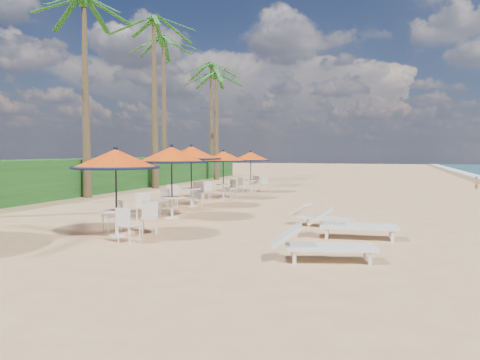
{
  "coord_description": "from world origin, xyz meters",
  "views": [
    {
      "loc": [
        2.12,
        -10.27,
        2.15
      ],
      "look_at": [
        -2.82,
        4.92,
        1.2
      ],
      "focal_mm": 35.0,
      "sensor_mm": 36.0,
      "label": 1
    }
  ],
  "objects_px": {
    "lounger_far": "(318,216)",
    "station_2": "(191,159)",
    "station_4": "(251,161)",
    "station_3": "(223,162)",
    "station_0": "(118,170)",
    "lounger_mid": "(349,224)",
    "lounger_near": "(320,244)",
    "station_1": "(169,161)"
  },
  "relations": [
    {
      "from": "lounger_near",
      "to": "lounger_mid",
      "type": "relative_size",
      "value": 0.94
    },
    {
      "from": "lounger_near",
      "to": "station_2",
      "type": "bearing_deg",
      "value": 113.73
    },
    {
      "from": "station_0",
      "to": "station_2",
      "type": "distance_m",
      "value": 6.73
    },
    {
      "from": "lounger_far",
      "to": "lounger_near",
      "type": "bearing_deg",
      "value": -65.87
    },
    {
      "from": "station_3",
      "to": "lounger_mid",
      "type": "distance_m",
      "value": 10.83
    },
    {
      "from": "lounger_mid",
      "to": "station_3",
      "type": "bearing_deg",
      "value": 121.3
    },
    {
      "from": "station_0",
      "to": "station_4",
      "type": "relative_size",
      "value": 1.03
    },
    {
      "from": "lounger_mid",
      "to": "lounger_far",
      "type": "xyz_separation_m",
      "value": [
        -1.02,
        1.66,
        -0.07
      ]
    },
    {
      "from": "station_4",
      "to": "lounger_near",
      "type": "height_order",
      "value": "station_4"
    },
    {
      "from": "station_4",
      "to": "station_3",
      "type": "bearing_deg",
      "value": -93.95
    },
    {
      "from": "station_4",
      "to": "lounger_near",
      "type": "xyz_separation_m",
      "value": [
        5.88,
        -15.01,
        -1.32
      ]
    },
    {
      "from": "station_3",
      "to": "station_4",
      "type": "xyz_separation_m",
      "value": [
        0.26,
        3.72,
        -0.02
      ]
    },
    {
      "from": "station_2",
      "to": "lounger_far",
      "type": "height_order",
      "value": "station_2"
    },
    {
      "from": "station_2",
      "to": "lounger_mid",
      "type": "bearing_deg",
      "value": -37.83
    },
    {
      "from": "station_4",
      "to": "lounger_far",
      "type": "relative_size",
      "value": 1.22
    },
    {
      "from": "station_4",
      "to": "lounger_mid",
      "type": "xyz_separation_m",
      "value": [
        6.22,
        -12.29,
        -1.29
      ]
    },
    {
      "from": "lounger_mid",
      "to": "lounger_far",
      "type": "bearing_deg",
      "value": 115.83
    },
    {
      "from": "lounger_far",
      "to": "lounger_mid",
      "type": "bearing_deg",
      "value": -43.06
    },
    {
      "from": "station_4",
      "to": "lounger_mid",
      "type": "relative_size",
      "value": 1.0
    },
    {
      "from": "station_1",
      "to": "lounger_near",
      "type": "bearing_deg",
      "value": -39.46
    },
    {
      "from": "lounger_far",
      "to": "station_4",
      "type": "bearing_deg",
      "value": 131.41
    },
    {
      "from": "station_0",
      "to": "lounger_mid",
      "type": "relative_size",
      "value": 1.03
    },
    {
      "from": "station_0",
      "to": "lounger_far",
      "type": "relative_size",
      "value": 1.25
    },
    {
      "from": "station_4",
      "to": "station_0",
      "type": "bearing_deg",
      "value": -87.52
    },
    {
      "from": "station_0",
      "to": "station_3",
      "type": "relative_size",
      "value": 1.01
    },
    {
      "from": "station_1",
      "to": "lounger_mid",
      "type": "relative_size",
      "value": 1.08
    },
    {
      "from": "station_0",
      "to": "station_1",
      "type": "distance_m",
      "value": 3.39
    },
    {
      "from": "lounger_far",
      "to": "station_2",
      "type": "bearing_deg",
      "value": 163.49
    },
    {
      "from": "station_0",
      "to": "lounger_near",
      "type": "distance_m",
      "value": 5.58
    },
    {
      "from": "station_2",
      "to": "lounger_near",
      "type": "height_order",
      "value": "station_2"
    },
    {
      "from": "station_1",
      "to": "station_3",
      "type": "height_order",
      "value": "station_1"
    },
    {
      "from": "station_1",
      "to": "station_0",
      "type": "bearing_deg",
      "value": -85.7
    },
    {
      "from": "station_1",
      "to": "lounger_far",
      "type": "distance_m",
      "value": 5.1
    },
    {
      "from": "station_2",
      "to": "station_4",
      "type": "distance_m",
      "value": 7.19
    },
    {
      "from": "station_2",
      "to": "station_4",
      "type": "bearing_deg",
      "value": 87.08
    },
    {
      "from": "station_3",
      "to": "lounger_far",
      "type": "bearing_deg",
      "value": -51.73
    },
    {
      "from": "station_4",
      "to": "lounger_mid",
      "type": "height_order",
      "value": "station_4"
    },
    {
      "from": "station_1",
      "to": "lounger_mid",
      "type": "bearing_deg",
      "value": -17.39
    },
    {
      "from": "station_1",
      "to": "station_4",
      "type": "bearing_deg",
      "value": 91.89
    },
    {
      "from": "station_2",
      "to": "lounger_far",
      "type": "relative_size",
      "value": 1.34
    },
    {
      "from": "station_1",
      "to": "station_4",
      "type": "height_order",
      "value": "station_1"
    },
    {
      "from": "station_1",
      "to": "lounger_far",
      "type": "relative_size",
      "value": 1.31
    }
  ]
}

